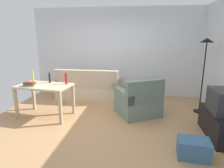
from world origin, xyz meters
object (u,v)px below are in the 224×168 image
(tv_stand, at_px, (219,125))
(armchair, at_px, (139,102))
(desk, at_px, (45,90))
(book_stack, at_px, (30,84))
(bottle_red, at_px, (66,79))
(couch, at_px, (89,89))
(tv, at_px, (223,102))
(bottle_squat, at_px, (33,77))
(potted_plant, at_px, (150,87))
(torchiere_lamp, at_px, (205,55))
(storage_box, at_px, (194,149))
(bottle_dark, at_px, (50,78))

(tv_stand, relative_size, armchair, 0.93)
(desk, xyz_separation_m, book_stack, (-0.27, -0.15, 0.15))
(bottle_red, bearing_deg, couch, 81.75)
(couch, xyz_separation_m, tv, (3.02, -1.91, 0.39))
(bottle_red, bearing_deg, book_stack, -157.57)
(desk, xyz_separation_m, bottle_squat, (-0.43, 0.29, 0.23))
(book_stack, bearing_deg, armchair, 11.62)
(couch, distance_m, potted_plant, 1.86)
(desk, height_order, potted_plant, desk)
(tv, xyz_separation_m, torchiere_lamp, (-0.00, 1.24, 0.71))
(tv_stand, height_order, bottle_squat, bottle_squat)
(bottle_squat, xyz_separation_m, book_stack, (0.16, -0.43, -0.08))
(tv_stand, bearing_deg, storage_box, 139.40)
(torchiere_lamp, relative_size, storage_box, 3.77)
(couch, bearing_deg, desk, 65.38)
(tv_stand, xyz_separation_m, desk, (-3.68, 0.48, 0.41))
(bottle_dark, height_order, bottle_red, bottle_red)
(torchiere_lamp, bearing_deg, tv_stand, -90.00)
(potted_plant, xyz_separation_m, bottle_dark, (-2.45, -1.53, 0.55))
(tv_stand, xyz_separation_m, storage_box, (-0.64, -0.75, -0.09))
(couch, xyz_separation_m, torchiere_lamp, (3.02, -0.67, 1.11))
(torchiere_lamp, distance_m, bottle_squat, 4.17)
(tv, xyz_separation_m, desk, (-3.68, 0.48, -0.05))
(armchair, xyz_separation_m, bottle_dark, (-2.14, -0.14, 0.56))
(armchair, relative_size, bottle_squat, 4.25)
(couch, height_order, tv_stand, couch)
(torchiere_lamp, xyz_separation_m, storage_box, (-0.64, -1.99, -1.26))
(tv_stand, distance_m, bottle_red, 3.33)
(desk, height_order, bottle_dark, bottle_dark)
(tv, bearing_deg, tv_stand, 90.00)
(tv, bearing_deg, bottle_red, 78.73)
(potted_plant, bearing_deg, torchiere_lamp, -39.62)
(couch, height_order, book_stack, couch)
(torchiere_lamp, bearing_deg, desk, -168.28)
(torchiere_lamp, relative_size, desk, 1.42)
(bottle_squat, bearing_deg, bottle_red, -8.04)
(bottle_red, distance_m, book_stack, 0.81)
(tv_stand, relative_size, storage_box, 2.29)
(storage_box, relative_size, bottle_red, 1.73)
(bottle_dark, bearing_deg, bottle_red, -7.70)
(tv, bearing_deg, book_stack, 85.18)
(torchiere_lamp, distance_m, bottle_red, 3.30)
(tv_stand, xyz_separation_m, bottle_red, (-3.20, 0.64, 0.64))
(desk, bearing_deg, bottle_squat, 153.04)
(couch, bearing_deg, armchair, 144.55)
(storage_box, height_order, bottle_squat, bottle_squat)
(desk, distance_m, bottle_dark, 0.32)
(armchair, bearing_deg, torchiere_lamp, 167.41)
(torchiere_lamp, bearing_deg, tv, -89.84)
(book_stack, bearing_deg, tv, -4.82)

